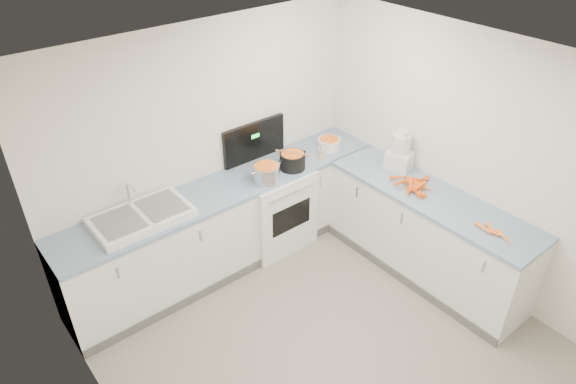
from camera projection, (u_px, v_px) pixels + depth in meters
floor at (341, 357)px, 4.49m from camera, size 3.50×4.00×0.00m
ceiling at (364, 86)px, 3.12m from camera, size 3.50×4.00×0.00m
wall_back at (208, 147)px, 5.10m from camera, size 3.50×0.00×2.50m
wall_left at (129, 371)px, 2.88m from camera, size 0.00×4.00×2.50m
wall_right at (485, 170)px, 4.73m from camera, size 0.00×4.00×2.50m
counter_back at (229, 224)px, 5.34m from camera, size 3.50×0.62×0.94m
counter_right at (426, 234)px, 5.19m from camera, size 0.62×2.20×0.94m
stove at (272, 205)px, 5.62m from camera, size 0.76×0.65×1.36m
sink at (142, 217)px, 4.58m from camera, size 0.86×0.52×0.31m
steel_pot at (266, 174)px, 5.12m from camera, size 0.29×0.29×0.20m
black_pot at (292, 162)px, 5.33m from camera, size 0.28×0.28×0.19m
wooden_spoon at (293, 153)px, 5.27m from camera, size 0.21×0.33×0.02m
mixing_bowl at (329, 144)px, 5.70m from camera, size 0.31×0.31×0.12m
extract_bottle at (321, 155)px, 5.51m from camera, size 0.04×0.04×0.10m
spice_jar at (321, 154)px, 5.52m from camera, size 0.06×0.06×0.10m
food_processor at (400, 152)px, 5.28m from camera, size 0.27×0.30×0.43m
carrot_pile at (415, 185)px, 5.02m from camera, size 0.43×0.46×0.09m
peeled_carrots at (494, 232)px, 4.42m from camera, size 0.14×0.36×0.04m
peelings at (119, 223)px, 4.43m from camera, size 0.20×0.27×0.01m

